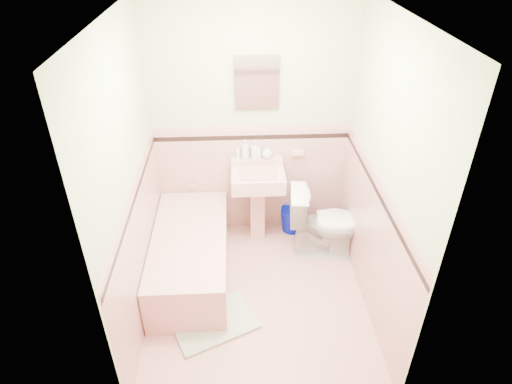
{
  "coord_description": "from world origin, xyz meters",
  "views": [
    {
      "loc": [
        -0.17,
        -2.96,
        3.07
      ],
      "look_at": [
        0.0,
        0.25,
        1.0
      ],
      "focal_mm": 30.93,
      "sensor_mm": 36.0,
      "label": 1
    }
  ],
  "objects_px": {
    "soap_bottle_mid": "(255,150)",
    "shoe": "(217,316)",
    "soap_bottle_right": "(267,152)",
    "sink": "(258,206)",
    "medicine_cabinet": "(257,82)",
    "soap_bottle_left": "(245,149)",
    "bathtub": "(191,256)",
    "toilet": "(326,222)",
    "bucket": "(292,219)"
  },
  "relations": [
    {
      "from": "soap_bottle_mid",
      "to": "shoe",
      "type": "xyz_separation_m",
      "value": [
        -0.41,
        -1.33,
        -0.94
      ]
    },
    {
      "from": "shoe",
      "to": "soap_bottle_right",
      "type": "bearing_deg",
      "value": 46.61
    },
    {
      "from": "sink",
      "to": "soap_bottle_mid",
      "type": "relative_size",
      "value": 4.29
    },
    {
      "from": "medicine_cabinet",
      "to": "soap_bottle_left",
      "type": "height_order",
      "value": "medicine_cabinet"
    },
    {
      "from": "bathtub",
      "to": "soap_bottle_mid",
      "type": "xyz_separation_m",
      "value": [
        0.67,
        0.71,
        0.78
      ]
    },
    {
      "from": "bathtub",
      "to": "medicine_cabinet",
      "type": "height_order",
      "value": "medicine_cabinet"
    },
    {
      "from": "bathtub",
      "to": "toilet",
      "type": "distance_m",
      "value": 1.39
    },
    {
      "from": "toilet",
      "to": "bucket",
      "type": "distance_m",
      "value": 0.54
    },
    {
      "from": "bathtub",
      "to": "toilet",
      "type": "height_order",
      "value": "toilet"
    },
    {
      "from": "bathtub",
      "to": "sink",
      "type": "xyz_separation_m",
      "value": [
        0.68,
        0.53,
        0.2
      ]
    },
    {
      "from": "sink",
      "to": "shoe",
      "type": "distance_m",
      "value": 1.28
    },
    {
      "from": "soap_bottle_right",
      "to": "bucket",
      "type": "xyz_separation_m",
      "value": [
        0.29,
        -0.04,
        -0.84
      ]
    },
    {
      "from": "bathtub",
      "to": "soap_bottle_mid",
      "type": "distance_m",
      "value": 1.24
    },
    {
      "from": "bathtub",
      "to": "soap_bottle_left",
      "type": "xyz_separation_m",
      "value": [
        0.56,
        0.71,
        0.78
      ]
    },
    {
      "from": "medicine_cabinet",
      "to": "soap_bottle_mid",
      "type": "height_order",
      "value": "medicine_cabinet"
    },
    {
      "from": "sink",
      "to": "toilet",
      "type": "distance_m",
      "value": 0.73
    },
    {
      "from": "shoe",
      "to": "soap_bottle_mid",
      "type": "bearing_deg",
      "value": 51.19
    },
    {
      "from": "sink",
      "to": "soap_bottle_right",
      "type": "xyz_separation_m",
      "value": [
        0.1,
        0.18,
        0.55
      ]
    },
    {
      "from": "bucket",
      "to": "soap_bottle_left",
      "type": "bearing_deg",
      "value": 175.44
    },
    {
      "from": "toilet",
      "to": "shoe",
      "type": "distance_m",
      "value": 1.45
    },
    {
      "from": "sink",
      "to": "medicine_cabinet",
      "type": "height_order",
      "value": "medicine_cabinet"
    },
    {
      "from": "soap_bottle_left",
      "to": "shoe",
      "type": "relative_size",
      "value": 1.46
    },
    {
      "from": "soap_bottle_right",
      "to": "bathtub",
      "type": "bearing_deg",
      "value": -137.86
    },
    {
      "from": "bathtub",
      "to": "soap_bottle_right",
      "type": "xyz_separation_m",
      "value": [
        0.78,
        0.71,
        0.75
      ]
    },
    {
      "from": "soap_bottle_right",
      "to": "toilet",
      "type": "distance_m",
      "value": 0.94
    },
    {
      "from": "soap_bottle_left",
      "to": "medicine_cabinet",
      "type": "bearing_deg",
      "value": 14.21
    },
    {
      "from": "soap_bottle_right",
      "to": "medicine_cabinet",
      "type": "bearing_deg",
      "value": 164.02
    },
    {
      "from": "sink",
      "to": "shoe",
      "type": "relative_size",
      "value": 5.89
    },
    {
      "from": "toilet",
      "to": "soap_bottle_right",
      "type": "bearing_deg",
      "value": 58.18
    },
    {
      "from": "soap_bottle_left",
      "to": "soap_bottle_mid",
      "type": "relative_size",
      "value": 1.07
    },
    {
      "from": "bathtub",
      "to": "soap_bottle_left",
      "type": "relative_size",
      "value": 7.14
    },
    {
      "from": "soap_bottle_mid",
      "to": "soap_bottle_right",
      "type": "xyz_separation_m",
      "value": [
        0.12,
        0.0,
        -0.03
      ]
    },
    {
      "from": "medicine_cabinet",
      "to": "bucket",
      "type": "height_order",
      "value": "medicine_cabinet"
    },
    {
      "from": "soap_bottle_mid",
      "to": "soap_bottle_right",
      "type": "relative_size",
      "value": 1.39
    },
    {
      "from": "bathtub",
      "to": "shoe",
      "type": "xyz_separation_m",
      "value": [
        0.25,
        -0.62,
        -0.17
      ]
    },
    {
      "from": "bathtub",
      "to": "soap_bottle_right",
      "type": "height_order",
      "value": "soap_bottle_right"
    },
    {
      "from": "bucket",
      "to": "shoe",
      "type": "relative_size",
      "value": 1.92
    },
    {
      "from": "medicine_cabinet",
      "to": "soap_bottle_mid",
      "type": "relative_size",
      "value": 2.5
    },
    {
      "from": "sink",
      "to": "soap_bottle_left",
      "type": "bearing_deg",
      "value": 123.36
    },
    {
      "from": "soap_bottle_right",
      "to": "shoe",
      "type": "bearing_deg",
      "value": -111.78
    },
    {
      "from": "bathtub",
      "to": "bucket",
      "type": "bearing_deg",
      "value": 31.8
    },
    {
      "from": "medicine_cabinet",
      "to": "toilet",
      "type": "xyz_separation_m",
      "value": [
        0.68,
        -0.47,
        -1.32
      ]
    },
    {
      "from": "soap_bottle_left",
      "to": "toilet",
      "type": "xyz_separation_m",
      "value": [
        0.8,
        -0.44,
        -0.63
      ]
    },
    {
      "from": "sink",
      "to": "soap_bottle_right",
      "type": "bearing_deg",
      "value": 59.81
    },
    {
      "from": "sink",
      "to": "shoe",
      "type": "height_order",
      "value": "sink"
    },
    {
      "from": "soap_bottle_mid",
      "to": "soap_bottle_right",
      "type": "distance_m",
      "value": 0.12
    },
    {
      "from": "bathtub",
      "to": "sink",
      "type": "bearing_deg",
      "value": 37.93
    },
    {
      "from": "bathtub",
      "to": "bucket",
      "type": "relative_size",
      "value": 5.44
    },
    {
      "from": "bathtub",
      "to": "medicine_cabinet",
      "type": "xyz_separation_m",
      "value": [
        0.68,
        0.74,
        1.47
      ]
    },
    {
      "from": "soap_bottle_right",
      "to": "bucket",
      "type": "distance_m",
      "value": 0.89
    }
  ]
}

